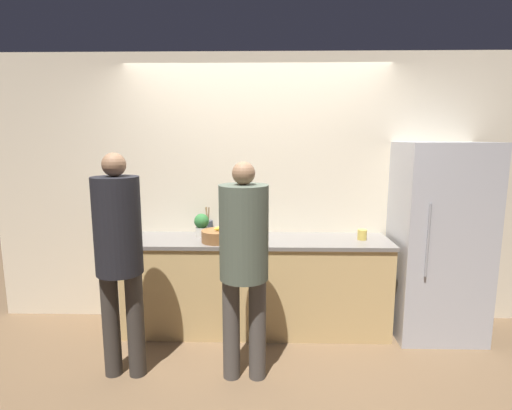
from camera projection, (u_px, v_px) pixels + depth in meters
ground_plane at (256, 346)px, 3.52m from camera, size 14.00×14.00×0.00m
wall_back at (257, 190)px, 3.92m from camera, size 5.20×0.06×2.60m
counter at (256, 284)px, 3.78m from camera, size 2.45×0.61×0.89m
refrigerator at (438, 241)px, 3.62m from camera, size 0.76×0.66×1.77m
person_left at (119, 247)px, 2.93m from camera, size 0.34×0.34×1.71m
person_center at (244, 253)px, 2.90m from camera, size 0.36×0.36×1.65m
fruit_bowl at (218, 236)px, 3.57m from camera, size 0.29×0.29×0.15m
utensil_crock at (208, 226)px, 3.91m from camera, size 0.10×0.10×0.26m
bottle_clear at (249, 230)px, 3.61m from camera, size 0.08×0.08×0.25m
bottle_green at (235, 230)px, 3.73m from camera, size 0.07×0.07×0.18m
cup_yellow at (362, 235)px, 3.65m from camera, size 0.08×0.08×0.09m
potted_plant at (202, 224)px, 3.75m from camera, size 0.14×0.14×0.22m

